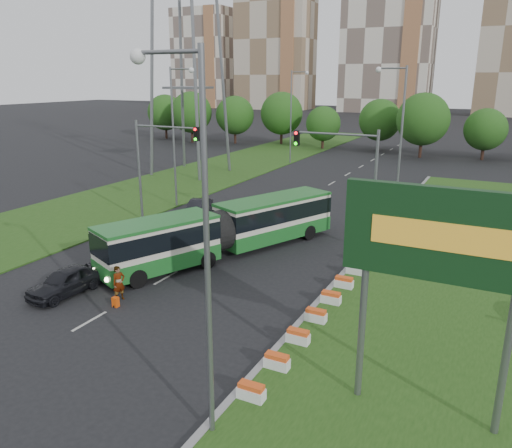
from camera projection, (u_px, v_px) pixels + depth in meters
The scene contains 19 objects.
ground at pixel (210, 287), 27.55m from camera, with size 360.00×360.00×0.00m, color black.
grass_median at pixel (475, 277), 28.76m from camera, with size 14.00×60.00×0.15m, color #204614.
median_kerb at pixel (357, 258), 31.76m from camera, with size 0.30×60.00×0.18m, color gray.
left_verge at pixel (191, 179), 56.72m from camera, with size 12.00×110.00×0.10m, color #204614.
lane_markings at pixel (297, 203), 45.97m from camera, with size 0.20×100.00×0.01m, color #AFAEA8, non-canonical shape.
flower_planters at pixel (331, 297), 25.21m from camera, with size 1.10×18.10×0.60m, color white, non-canonical shape.
billboard at pixel (440, 245), 15.37m from camera, with size 6.00×0.37×8.00m.
traffic_mast_median at pixel (351, 170), 32.53m from camera, with size 5.76×0.32×8.00m.
traffic_mast_left at pixel (155, 156), 38.22m from camera, with size 5.76×0.32×8.00m.
street_lamps at pixel (246, 152), 35.71m from camera, with size 36.00×60.00×12.00m, color slate, non-canonical shape.
tree_line at pixel (481, 127), 69.06m from camera, with size 120.00×8.00×9.00m, color #194612, non-canonical shape.
apartment_tower_west at pixel (276, 40), 177.30m from camera, with size 26.00×15.00×48.00m, color beige.
apartment_tower_cwest at pixel (389, 29), 159.46m from camera, with size 28.00×15.00×52.00m, color silver.
midrise_west at pixel (205, 59), 191.96m from camera, with size 22.00×14.00×36.00m, color silver.
articulated_bus at pixel (223, 229), 32.34m from camera, with size 2.65×16.97×2.79m.
car_left_near at pixel (66, 281), 26.50m from camera, with size 1.72×4.28×1.46m, color black.
car_left_far at pixel (198, 208), 41.60m from camera, with size 1.42×4.09×1.35m, color black.
pedestrian at pixel (119, 283), 25.74m from camera, with size 0.68×0.45×1.86m, color gray.
shopping_trolley at pixel (116, 302), 25.14m from camera, with size 0.30×0.32×0.52m.
Camera 1 is at (13.73, -21.56, 11.14)m, focal length 35.00 mm.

